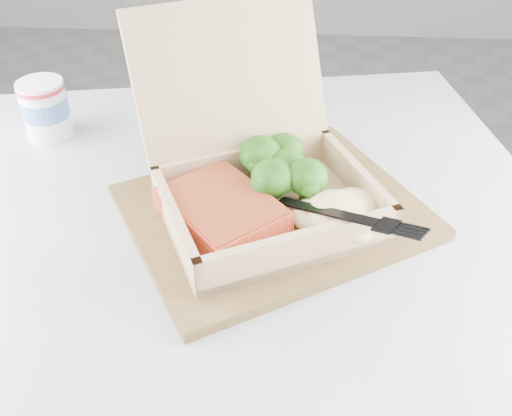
# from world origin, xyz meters

# --- Properties ---
(floor) EXTENTS (4.00, 4.00, 0.00)m
(floor) POSITION_xyz_m (0.00, 0.00, 0.00)
(floor) COLOR #939399
(floor) RESTS_ON ground
(cafe_table) EXTENTS (0.91, 0.91, 0.72)m
(cafe_table) POSITION_xyz_m (-0.17, -0.47, 0.54)
(cafe_table) COLOR black
(cafe_table) RESTS_ON floor
(serving_tray) EXTENTS (0.41, 0.38, 0.01)m
(serving_tray) POSITION_xyz_m (-0.13, -0.43, 0.73)
(serving_tray) COLOR brown
(serving_tray) RESTS_ON cafe_table
(takeout_container) EXTENTS (0.31, 0.32, 0.20)m
(takeout_container) POSITION_xyz_m (-0.15, -0.41, 0.79)
(takeout_container) COLOR #9D7F5E
(takeout_container) RESTS_ON serving_tray
(salmon_fillet) EXTENTS (0.16, 0.16, 0.03)m
(salmon_fillet) POSITION_xyz_m (-0.18, -0.47, 0.76)
(salmon_fillet) COLOR #E54F2C
(salmon_fillet) RESTS_ON takeout_container
(broccoli_pile) EXTENTS (0.12, 0.12, 0.04)m
(broccoli_pile) POSITION_xyz_m (-0.11, -0.40, 0.77)
(broccoli_pile) COLOR #35801C
(broccoli_pile) RESTS_ON takeout_container
(mashed_potatoes) EXTENTS (0.11, 0.09, 0.04)m
(mashed_potatoes) POSITION_xyz_m (-0.06, -0.47, 0.76)
(mashed_potatoes) COLOR beige
(mashed_potatoes) RESTS_ON takeout_container
(plastic_fork) EXTENTS (0.15, 0.12, 0.03)m
(plastic_fork) POSITION_xyz_m (-0.09, -0.47, 0.78)
(plastic_fork) COLOR black
(plastic_fork) RESTS_ON mashed_potatoes
(paper_cup) EXTENTS (0.06, 0.06, 0.08)m
(paper_cup) POSITION_xyz_m (-0.45, -0.27, 0.77)
(paper_cup) COLOR white
(paper_cup) RESTS_ON cafe_table
(receipt) EXTENTS (0.13, 0.16, 0.00)m
(receipt) POSITION_xyz_m (-0.16, -0.26, 0.72)
(receipt) COLOR silver
(receipt) RESTS_ON cafe_table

